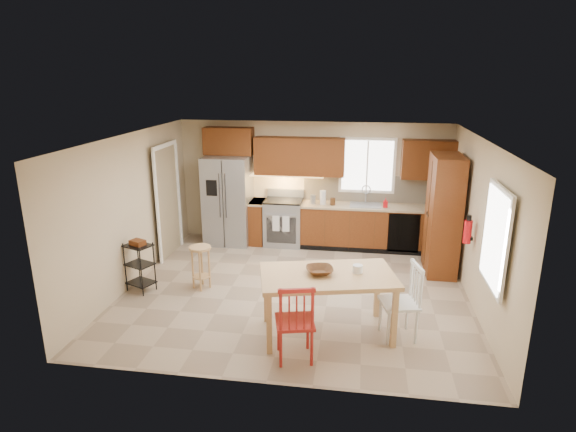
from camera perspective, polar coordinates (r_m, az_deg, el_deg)
The scene contains 33 objects.
floor at distance 7.99m, azimuth 0.90°, elevation -8.81°, with size 5.50×5.50×0.00m, color tan.
ceiling at distance 7.27m, azimuth 0.99°, elevation 9.27°, with size 5.50×5.00×0.02m, color silver.
wall_back at distance 9.94m, azimuth 2.90°, elevation 3.94°, with size 5.50×0.02×2.50m, color #CCB793.
wall_front at distance 5.23m, azimuth -2.82°, elevation -8.07°, with size 5.50×0.02×2.50m, color #CCB793.
wall_left at distance 8.35m, azimuth -18.11°, elevation 0.64°, with size 0.02×5.00×2.50m, color #CCB793.
wall_right at distance 7.68m, azimuth 21.71°, elevation -1.08°, with size 0.02×5.00×2.50m, color #CCB793.
refrigerator at distance 9.97m, azimuth -7.11°, elevation 1.86°, with size 0.92×0.75×1.82m, color gray.
range_stove at distance 9.91m, azimuth -0.51°, elevation -0.81°, with size 0.76×0.63×0.92m, color gray.
base_cabinet_narrow at distance 10.03m, azimuth -3.60°, elevation -0.69°, with size 0.30×0.60×0.90m, color brown.
base_cabinet_run at distance 9.82m, azimuth 10.16°, elevation -1.31°, with size 2.92×0.60×0.90m, color brown.
dishwasher at distance 9.58m, azimuth 13.54°, elevation -1.98°, with size 0.60×0.02×0.78m, color black.
backsplash at distance 9.90m, azimuth 10.35°, elevation 3.19°, with size 2.92×0.03×0.55m, color beige.
upper_over_fridge at distance 9.93m, azimuth -7.05°, elevation 8.81°, with size 1.00×0.35×0.55m, color #602A10.
upper_left_block at distance 9.69m, azimuth 1.36°, elevation 7.08°, with size 1.80×0.35×0.75m, color #602A10.
upper_right_block at distance 9.69m, azimuth 16.28°, elevation 6.43°, with size 1.00×0.35×0.75m, color #602A10.
window_back at distance 9.79m, azimuth 9.37°, elevation 5.93°, with size 1.12×0.04×1.12m, color white.
sink at distance 9.70m, azimuth 9.16°, elevation 1.04°, with size 0.62×0.46×0.16m, color gray.
undercab_glow at distance 9.78m, azimuth -0.42°, elevation 4.82°, with size 1.60×0.30×0.01m, color #FFBF66.
soap_bottle at distance 9.58m, azimuth 11.47°, elevation 1.56°, with size 0.09×0.09×0.19m, color red.
paper_towel at distance 9.63m, azimuth 4.15°, elevation 2.21°, with size 0.12×0.12×0.28m, color silver.
canister_steel at distance 9.66m, azimuth 2.96°, elevation 1.97°, with size 0.11×0.11×0.18m, color gray.
canister_wood at distance 9.60m, azimuth 5.32°, elevation 1.71°, with size 0.10×0.10×0.14m, color #502C15.
pantry at distance 8.80m, azimuth 17.91°, elevation 0.11°, with size 0.50×0.95×2.10m, color brown.
fire_extinguisher at distance 7.84m, azimuth 20.51°, elevation -1.76°, with size 0.12×0.12×0.36m, color red.
window_right at distance 6.55m, azimuth 23.41°, elevation -2.42°, with size 0.04×1.02×1.32m, color white.
doorway at distance 9.50m, azimuth -14.13°, elevation 1.61°, with size 0.04×0.95×2.10m, color #8C7A59.
dining_table at distance 6.61m, azimuth 4.65°, elevation -10.42°, with size 1.77×0.99×0.86m, color tan, non-canonical shape.
chair_red at distance 6.03m, azimuth 0.81°, elevation -12.26°, with size 0.49×0.49×1.04m, color maroon, non-canonical shape.
chair_white at distance 6.63m, azimuth 13.04°, elevation -9.88°, with size 0.49×0.49×1.04m, color silver, non-canonical shape.
table_bowl at distance 6.43m, azimuth 3.76°, elevation -6.86°, with size 0.36×0.36×0.09m, color #502C15.
table_jar at distance 6.50m, azimuth 8.24°, elevation -6.42°, with size 0.15×0.15×0.17m, color silver.
bar_stool at distance 8.06m, azimuth -10.27°, elevation -6.02°, with size 0.35×0.35×0.73m, color tan, non-canonical shape.
utility_cart at distance 8.19m, azimuth -17.15°, elevation -5.77°, with size 0.41×0.32×0.83m, color black, non-canonical shape.
Camera 1 is at (0.97, -7.15, 3.43)m, focal length 30.00 mm.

